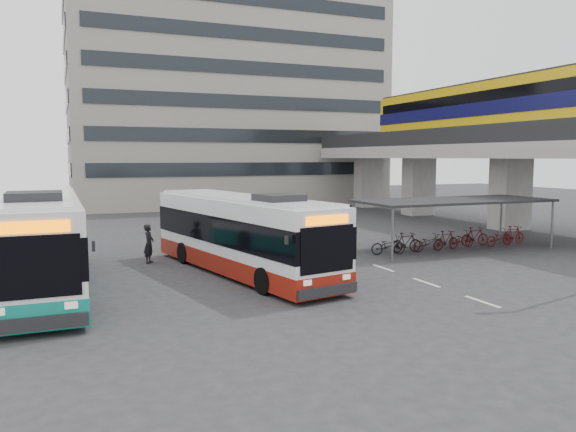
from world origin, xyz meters
name	(u,v)px	position (x,y,z in m)	size (l,w,h in m)	color
ground	(330,273)	(0.00, 0.00, 0.00)	(120.00, 120.00, 0.00)	#28282B
viaduct	(472,135)	(17.00, 11.87, 6.23)	(8.00, 32.00, 9.68)	gray
bike_shelter	(453,224)	(8.47, 3.00, 1.30)	(10.00, 4.00, 2.54)	#595B60
office_block	(225,80)	(6.00, 36.00, 12.50)	(30.00, 15.00, 25.00)	gray
road_markings	(426,283)	(2.50, -3.00, 0.01)	(0.15, 7.60, 0.01)	beige
bus_main	(241,235)	(-3.34, 1.38, 1.56)	(4.68, 11.60, 3.35)	white
bus_teal	(40,242)	(-10.78, 1.50, 1.69)	(2.74, 12.33, 3.64)	white
pedestrian	(149,244)	(-6.48, 4.93, 0.87)	(0.63, 0.42, 1.74)	black
sign_totem_mid	(22,247)	(-11.46, 3.53, 1.23)	(0.51, 0.27, 2.37)	#951809
sign_totem_north	(26,225)	(-11.61, 9.73, 1.40)	(0.58, 0.27, 2.71)	#951809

